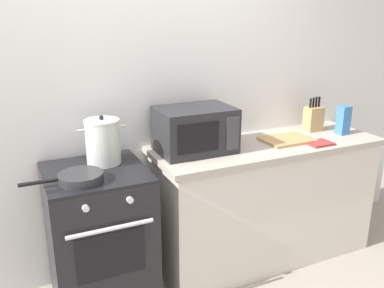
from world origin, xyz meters
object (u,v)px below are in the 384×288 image
object	(u,v)px
knife_block	(313,118)
stove	(100,239)
cutting_board	(287,140)
oven_mitt	(319,143)
frying_pan	(80,178)
stock_pot	(103,142)
pasta_box	(343,120)
microwave	(195,130)

from	to	relation	value
knife_block	stove	bearing A→B (deg)	-175.40
cutting_board	oven_mitt	bearing A→B (deg)	-45.03
frying_pan	oven_mitt	bearing A→B (deg)	-0.87
stock_pot	pasta_box	bearing A→B (deg)	-4.24
frying_pan	stock_pot	bearing A→B (deg)	51.07
microwave	oven_mitt	xyz separation A→B (m)	(0.87, -0.24, -0.14)
stock_pot	frying_pan	world-z (taller)	stock_pot
oven_mitt	stove	bearing A→B (deg)	174.18
frying_pan	cutting_board	distance (m)	1.52
microwave	knife_block	size ratio (longest dim) A/B	1.85
stock_pot	frying_pan	size ratio (longest dim) A/B	0.68
cutting_board	stove	bearing A→B (deg)	-179.95
cutting_board	knife_block	bearing A→B (deg)	21.63
stove	stock_pot	distance (m)	0.61
stove	microwave	size ratio (longest dim) A/B	1.84
cutting_board	pasta_box	distance (m)	0.51
frying_pan	microwave	size ratio (longest dim) A/B	0.90
pasta_box	stove	bearing A→B (deg)	179.13
stock_pot	oven_mitt	xyz separation A→B (m)	(1.48, -0.26, -0.13)
stove	pasta_box	distance (m)	1.98
knife_block	oven_mitt	world-z (taller)	knife_block
knife_block	oven_mitt	distance (m)	0.37
stock_pot	knife_block	bearing A→B (deg)	1.22
stove	cutting_board	world-z (taller)	cutting_board
frying_pan	knife_block	bearing A→B (deg)	8.39
cutting_board	microwave	bearing A→B (deg)	173.69
frying_pan	oven_mitt	world-z (taller)	frying_pan
stove	microwave	distance (m)	0.93
frying_pan	microwave	xyz separation A→B (m)	(0.80, 0.21, 0.12)
stove	pasta_box	bearing A→B (deg)	-0.87
pasta_box	frying_pan	bearing A→B (deg)	-177.01
stove	cutting_board	xyz separation A→B (m)	(1.40, 0.00, 0.47)
microwave	knife_block	bearing A→B (deg)	3.35
stock_pot	oven_mitt	size ratio (longest dim) A/B	1.70
stove	pasta_box	xyz separation A→B (m)	(1.90, -0.03, 0.57)
frying_pan	knife_block	distance (m)	1.88
frying_pan	pasta_box	world-z (taller)	pasta_box
knife_block	stock_pot	bearing A→B (deg)	-178.78
frying_pan	pasta_box	size ratio (longest dim) A/B	2.04
microwave	stock_pot	bearing A→B (deg)	177.54
stock_pot	microwave	world-z (taller)	stock_pot
pasta_box	stock_pot	bearing A→B (deg)	175.76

